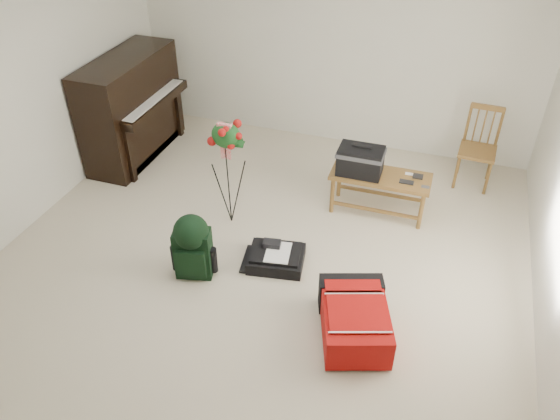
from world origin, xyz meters
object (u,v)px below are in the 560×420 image
(dining_chair, at_px, (478,148))
(flower_stand, at_px, (229,175))
(black_duffel, at_px, (276,257))
(green_backpack, at_px, (192,244))
(bench, at_px, (367,165))
(piano, at_px, (132,110))
(red_suitcase, at_px, (356,315))

(dining_chair, bearing_deg, flower_stand, -142.75)
(black_duffel, distance_m, green_backpack, 0.82)
(bench, xyz_separation_m, flower_stand, (-1.28, -0.65, 0.02))
(green_backpack, bearing_deg, flower_stand, 76.09)
(piano, relative_size, bench, 1.44)
(red_suitcase, xyz_separation_m, green_backpack, (-1.57, 0.19, 0.19))
(bench, distance_m, black_duffel, 1.38)
(green_backpack, bearing_deg, bench, 36.05)
(piano, height_order, black_duffel, piano)
(bench, xyz_separation_m, green_backpack, (-1.28, -1.52, -0.20))
(dining_chair, distance_m, flower_stand, 2.87)
(piano, distance_m, bench, 2.97)
(bench, relative_size, dining_chair, 1.13)
(dining_chair, xyz_separation_m, green_backpack, (-2.37, -2.48, -0.09))
(piano, distance_m, black_duffel, 2.80)
(red_suitcase, height_order, black_duffel, red_suitcase)
(red_suitcase, bearing_deg, bench, 80.81)
(dining_chair, height_order, red_suitcase, dining_chair)
(red_suitcase, distance_m, black_duffel, 1.06)
(red_suitcase, relative_size, black_duffel, 1.58)
(dining_chair, distance_m, black_duffel, 2.72)
(red_suitcase, bearing_deg, dining_chair, 54.43)
(black_duffel, xyz_separation_m, green_backpack, (-0.68, -0.38, 0.28))
(red_suitcase, xyz_separation_m, black_duffel, (-0.90, 0.57, -0.10))
(bench, bearing_deg, piano, 173.70)
(red_suitcase, distance_m, flower_stand, 1.94)
(green_backpack, relative_size, flower_stand, 0.55)
(black_duffel, bearing_deg, flower_stand, 134.27)
(piano, relative_size, black_duffel, 2.57)
(red_suitcase, bearing_deg, green_backpack, 154.15)
(black_duffel, bearing_deg, piano, 138.93)
(dining_chair, height_order, black_duffel, dining_chair)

